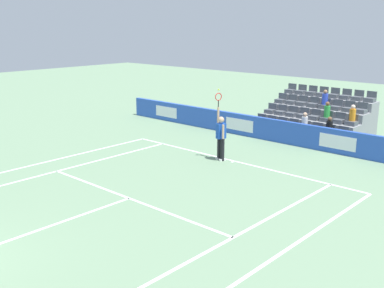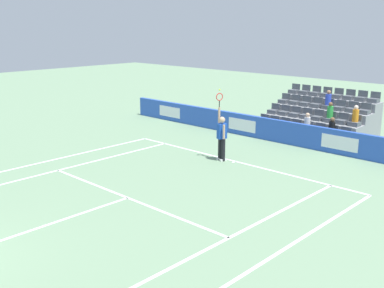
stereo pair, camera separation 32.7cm
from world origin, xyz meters
name	(u,v)px [view 2 (the right image)]	position (x,y,z in m)	size (l,w,h in m)	color
line_baseline	(235,161)	(0.00, -11.89, 0.00)	(10.97, 0.10, 0.01)	white
line_service	(128,198)	(0.00, -6.40, 0.00)	(8.23, 0.10, 0.01)	white
line_centre_service	(34,229)	(0.00, -3.20, 0.00)	(0.10, 6.40, 0.01)	white
line_singles_sideline_left	(47,173)	(4.12, -5.95, 0.00)	(0.10, 11.89, 0.01)	white
line_singles_sideline_right	(218,244)	(-4.12, -5.95, 0.00)	(0.10, 11.89, 0.01)	white
line_doubles_sideline_left	(29,165)	(5.49, -5.95, 0.00)	(0.10, 11.89, 0.01)	white
line_doubles_sideline_right	(263,263)	(-5.49, -5.95, 0.00)	(0.10, 11.89, 0.01)	white
line_centre_mark	(234,162)	(0.00, -11.79, 0.00)	(0.10, 0.20, 0.01)	white
sponsor_barrier	(288,133)	(0.00, -15.71, 0.52)	(20.36, 0.22, 1.04)	blue
tennis_player	(222,136)	(0.53, -11.64, 0.99)	(0.51, 0.42, 2.85)	black
stadium_stand	(320,120)	(-0.01, -18.64, 0.68)	(4.96, 3.80, 2.19)	gray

